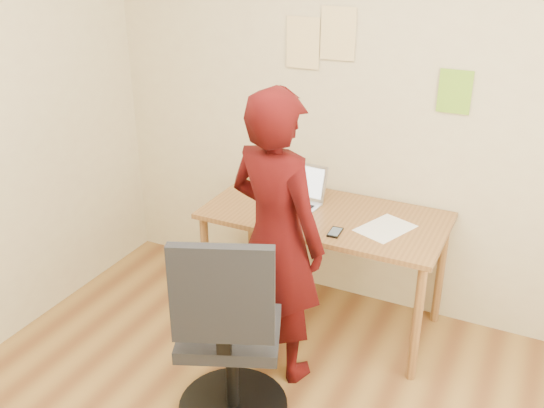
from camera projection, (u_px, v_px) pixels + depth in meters
The scene contains 10 objects.
room at pixel (220, 216), 2.10m from camera, with size 3.58×3.58×2.78m.
desk at pixel (325, 227), 3.57m from camera, with size 1.40×0.70×0.74m.
laptop at pixel (295, 196), 3.64m from camera, with size 0.34×0.31×0.23m.
paper_sheet at pixel (385, 228), 3.36m from camera, with size 0.22×0.31×0.00m, color white.
phone at pixel (335, 232), 3.31m from camera, with size 0.07×0.13×0.01m.
wall_note_left at pixel (303, 43), 3.58m from camera, with size 0.21×0.00×0.30m, color #E9CA8B.
wall_note_mid at pixel (338, 34), 3.47m from camera, with size 0.21×0.00×0.30m, color #E9CA8B.
wall_note_right at pixel (455, 92), 3.30m from camera, with size 0.18×0.00×0.24m, color #79B729.
office_chair at pixel (229, 344), 2.87m from camera, with size 0.62×0.63×1.08m.
person at pixel (276, 238), 3.12m from camera, with size 0.58×0.38×1.60m, color #380707.
Camera 1 is at (0.99, -1.63, 2.26)m, focal length 40.00 mm.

